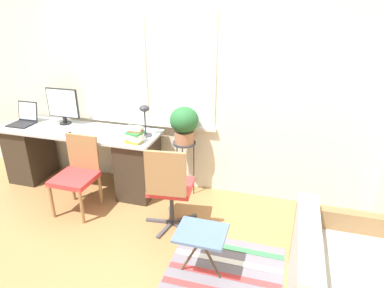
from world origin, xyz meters
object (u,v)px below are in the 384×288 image
potted_plant (184,123)px  office_chair_swivel (170,186)px  monitor (63,105)px  book_stack (134,135)px  mouse (70,133)px  plant_stand (184,148)px  desk_lamp (145,114)px  keyboard (50,131)px  laptop (24,119)px  folding_stool (201,236)px  desk_chair_wooden (77,173)px

potted_plant → office_chair_swivel: bearing=-84.4°
monitor → book_stack: size_ratio=2.04×
mouse → plant_stand: 1.40m
desk_lamp → book_stack: size_ratio=1.65×
keyboard → office_chair_swivel: size_ratio=0.36×
monitor → potted_plant: 1.63m
mouse → office_chair_swivel: (1.42, -0.41, -0.28)m
plant_stand → mouse: bearing=-166.1°
laptop → folding_stool: laptop is taller
monitor → keyboard: (0.01, -0.32, -0.24)m
monitor → folding_stool: monitor is taller
book_stack → desk_chair_wooden: book_stack is taller
plant_stand → potted_plant: (-0.00, 0.00, 0.33)m
monitor → folding_stool: (2.18, -1.28, -0.61)m
monitor → mouse: size_ratio=7.76×
book_stack → desk_chair_wooden: size_ratio=0.26×
plant_stand → potted_plant: 0.33m
keyboard → office_chair_swivel: bearing=-13.5°
laptop → potted_plant: size_ratio=0.71×
monitor → potted_plant: (1.62, 0.02, -0.09)m
office_chair_swivel → potted_plant: potted_plant is taller
keyboard → plant_stand: size_ratio=0.50×
plant_stand → book_stack: bearing=-145.0°
mouse → desk_chair_wooden: size_ratio=0.07×
plant_stand → folding_stool: size_ratio=1.50×
laptop → mouse: 0.81m
mouse → book_stack: book_stack is taller
plant_stand → folding_stool: 1.43m
potted_plant → desk_chair_wooden: bearing=-147.8°
monitor → plant_stand: size_ratio=0.67×
mouse → office_chair_swivel: bearing=-16.2°
keyboard → book_stack: book_stack is taller
keyboard → office_chair_swivel: (1.69, -0.40, -0.28)m
laptop → desk_chair_wooden: size_ratio=0.36×
laptop → book_stack: laptop is taller
folding_stool → potted_plant: bearing=113.2°
keyboard → mouse: mouse is taller
potted_plant → folding_stool: (0.56, -1.30, -0.53)m
laptop → keyboard: laptop is taller
potted_plant → folding_stool: 1.51m
laptop → potted_plant: potted_plant is taller
plant_stand → potted_plant: size_ratio=1.58×
monitor → folding_stool: bearing=-30.4°
book_stack → folding_stool: bearing=-42.7°
keyboard → laptop: bearing=162.2°
book_stack → folding_stool: 1.49m
book_stack → desk_lamp: bearing=79.9°
folding_stool → book_stack: bearing=137.3°
desk_lamp → plant_stand: size_ratio=0.54×
folding_stool → laptop: bearing=157.3°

